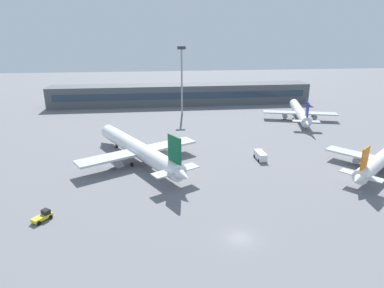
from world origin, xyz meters
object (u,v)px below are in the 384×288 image
at_px(airplane_mid, 137,149).
at_px(floodlight_tower_west, 182,76).
at_px(airplane_near, 383,158).
at_px(service_van_white, 260,155).
at_px(baggage_tug_yellow, 43,216).
at_px(airplane_far, 299,112).

xyz_separation_m(airplane_mid, floodlight_tower_west, (16.36, 51.53, 11.81)).
height_order(airplane_near, floodlight_tower_west, floodlight_tower_west).
bearing_deg(floodlight_tower_west, service_van_white, -73.79).
relative_size(service_van_white, floodlight_tower_west, 0.20).
distance_m(baggage_tug_yellow, floodlight_tower_west, 86.01).
xyz_separation_m(airplane_mid, service_van_white, (32.07, -2.55, -2.38)).
bearing_deg(airplane_near, baggage_tug_yellow, -169.08).
distance_m(airplane_mid, airplane_far, 70.48).
xyz_separation_m(airplane_far, baggage_tug_yellow, (-75.78, -63.94, -2.14)).
distance_m(airplane_mid, service_van_white, 32.26).
distance_m(airplane_mid, baggage_tug_yellow, 31.33).
relative_size(airplane_near, baggage_tug_yellow, 8.20).
bearing_deg(baggage_tug_yellow, floodlight_tower_west, 67.70).
xyz_separation_m(airplane_near, airplane_far, (0.42, 49.40, 0.11)).
bearing_deg(airplane_near, service_van_white, 160.34).
bearing_deg(airplane_mid, floodlight_tower_west, 72.39).
distance_m(airplane_near, baggage_tug_yellow, 76.78).
xyz_separation_m(airplane_far, floodlight_tower_west, (-43.61, 14.49, 12.36)).
height_order(airplane_near, service_van_white, airplane_near).
relative_size(airplane_mid, baggage_tug_yellow, 11.19).
relative_size(airplane_near, service_van_white, 5.87).
distance_m(airplane_mid, floodlight_tower_west, 55.34).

